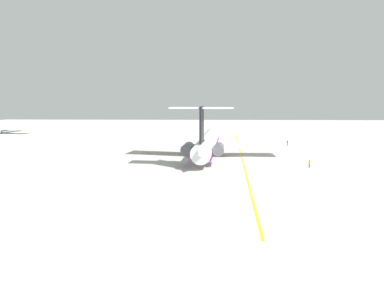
# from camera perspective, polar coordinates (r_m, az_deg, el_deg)

# --- Properties ---
(ground) EXTENTS (321.55, 321.55, 0.00)m
(ground) POSITION_cam_1_polar(r_m,az_deg,el_deg) (82.63, 9.51, -2.27)
(ground) COLOR #B7B5AD
(main_jetliner) EXTENTS (44.31, 39.22, 12.90)m
(main_jetliner) POSITION_cam_1_polar(r_m,az_deg,el_deg) (81.68, 2.70, 0.21)
(main_jetliner) COLOR silver
(main_jetliner) RESTS_ON ground
(airliner_mid_right) EXTENTS (26.94, 26.73, 8.05)m
(airliner_mid_right) POSITION_cam_1_polar(r_m,az_deg,el_deg) (162.75, -30.32, 2.45)
(airliner_mid_right) COLOR silver
(airliner_mid_right) RESTS_ON ground
(ground_crew_near_nose) EXTENTS (0.27, 0.43, 1.69)m
(ground_crew_near_nose) POSITION_cam_1_polar(r_m,az_deg,el_deg) (72.80, 19.96, -3.10)
(ground_crew_near_nose) COLOR black
(ground_crew_near_nose) RESTS_ON ground
(ground_crew_near_tail) EXTENTS (0.44, 0.28, 1.77)m
(ground_crew_near_tail) POSITION_cam_1_polar(r_m,az_deg,el_deg) (106.49, 16.42, 0.33)
(ground_crew_near_tail) COLOR black
(ground_crew_near_tail) RESTS_ON ground
(safety_cone_nose) EXTENTS (0.40, 0.40, 0.55)m
(safety_cone_nose) POSITION_cam_1_polar(r_m,az_deg,el_deg) (108.64, -6.19, 0.29)
(safety_cone_nose) COLOR #EA590F
(safety_cone_nose) RESTS_ON ground
(taxiway_centreline) EXTENTS (102.17, 7.80, 0.01)m
(taxiway_centreline) POSITION_cam_1_polar(r_m,az_deg,el_deg) (83.99, 8.67, -2.09)
(taxiway_centreline) COLOR gold
(taxiway_centreline) RESTS_ON ground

